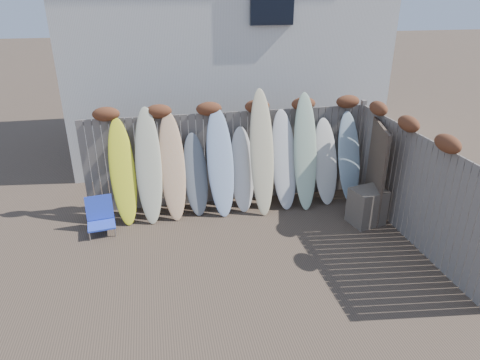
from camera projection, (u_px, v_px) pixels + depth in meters
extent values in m
plane|color=#493A2D|center=(254.00, 260.00, 7.42)|extent=(80.00, 80.00, 0.00)
cube|color=slate|center=(229.00, 158.00, 9.15)|extent=(6.00, 0.10, 2.00)
cube|color=slate|center=(359.00, 146.00, 9.69)|extent=(0.10, 0.10, 2.10)
ellipsoid|color=brown|center=(106.00, 114.00, 8.23)|extent=(0.52, 0.28, 0.28)
ellipsoid|color=brown|center=(159.00, 111.00, 8.41)|extent=(0.52, 0.28, 0.28)
ellipsoid|color=brown|center=(209.00, 109.00, 8.60)|extent=(0.52, 0.28, 0.28)
ellipsoid|color=brown|center=(257.00, 106.00, 8.78)|extent=(0.52, 0.28, 0.28)
ellipsoid|color=brown|center=(303.00, 104.00, 8.96)|extent=(0.52, 0.28, 0.28)
ellipsoid|color=brown|center=(348.00, 102.00, 9.15)|extent=(0.52, 0.28, 0.28)
cube|color=slate|center=(413.00, 188.00, 7.74)|extent=(0.10, 4.40, 2.00)
ellipsoid|color=brown|center=(448.00, 144.00, 6.66)|extent=(0.28, 0.56, 0.28)
ellipsoid|color=brown|center=(409.00, 124.00, 7.64)|extent=(0.28, 0.56, 0.28)
ellipsoid|color=brown|center=(378.00, 108.00, 8.63)|extent=(0.28, 0.56, 0.28)
cube|color=silver|center=(220.00, 39.00, 12.09)|extent=(8.00, 5.00, 6.00)
cube|color=blue|center=(102.00, 225.00, 8.16)|extent=(0.56, 0.50, 0.03)
cube|color=#253DBC|center=(99.00, 207.00, 8.26)|extent=(0.52, 0.22, 0.47)
cylinder|color=#B8BAC0|center=(90.00, 236.00, 7.96)|extent=(0.03, 0.03, 0.19)
cylinder|color=silver|center=(89.00, 226.00, 8.29)|extent=(0.03, 0.03, 0.19)
cylinder|color=#B8B7BF|center=(115.00, 232.00, 8.10)|extent=(0.03, 0.03, 0.19)
cylinder|color=#BBBBC3|center=(114.00, 222.00, 8.43)|extent=(0.03, 0.03, 0.19)
cube|color=#6C5C51|center=(367.00, 206.00, 8.47)|extent=(0.72, 0.64, 0.73)
cube|color=#4E432F|center=(376.00, 171.00, 8.61)|extent=(0.40, 1.23, 1.90)
ellipsoid|color=yellow|center=(123.00, 172.00, 8.36)|extent=(0.56, 0.77, 2.05)
ellipsoid|color=beige|center=(149.00, 166.00, 8.40)|extent=(0.54, 0.81, 2.23)
ellipsoid|color=#F5D08B|center=(173.00, 167.00, 8.53)|extent=(0.52, 0.76, 2.11)
ellipsoid|color=slate|center=(196.00, 175.00, 8.74)|extent=(0.54, 0.64, 1.66)
ellipsoid|color=#9BB4D9|center=(220.00, 163.00, 8.67)|extent=(0.57, 0.78, 2.15)
ellipsoid|color=silver|center=(242.00, 170.00, 8.89)|extent=(0.51, 0.63, 1.73)
ellipsoid|color=beige|center=(262.00, 153.00, 8.71)|extent=(0.53, 0.90, 2.49)
ellipsoid|color=silver|center=(284.00, 160.00, 8.97)|extent=(0.57, 0.75, 2.04)
ellipsoid|color=beige|center=(305.00, 152.00, 8.95)|extent=(0.56, 0.87, 2.37)
ellipsoid|color=silver|center=(325.00, 162.00, 9.19)|extent=(0.57, 0.67, 1.81)
ellipsoid|color=#9EB7C3|center=(349.00, 157.00, 9.27)|extent=(0.52, 0.69, 1.92)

